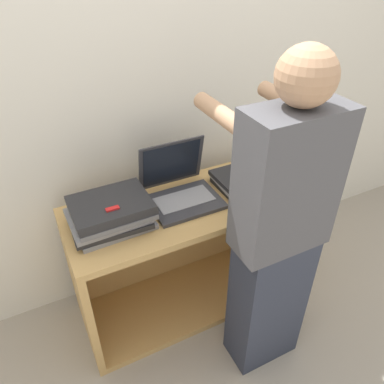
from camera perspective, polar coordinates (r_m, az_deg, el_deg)
ground_plane at (r=2.28m, az=2.16°, el=-20.28°), size 12.00×12.00×0.00m
wall_back at (r=1.99m, az=-5.89°, el=14.88°), size 8.00×0.05×2.40m
cart at (r=2.20m, az=-1.71°, el=-8.51°), size 1.23×0.52×0.73m
laptop_open at (r=1.92m, az=-1.76°, el=0.48°), size 0.36×0.33×0.29m
laptop_stack_left at (r=1.77m, az=-12.29°, el=-3.20°), size 0.38×0.29×0.14m
laptop_stack_right at (r=2.06m, az=8.75°, el=1.91°), size 0.37×0.29×0.07m
person at (r=1.66m, az=12.84°, el=-6.60°), size 0.40×0.52×1.60m
inventory_tag at (r=1.68m, az=-12.02°, el=-2.49°), size 0.06×0.02×0.01m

